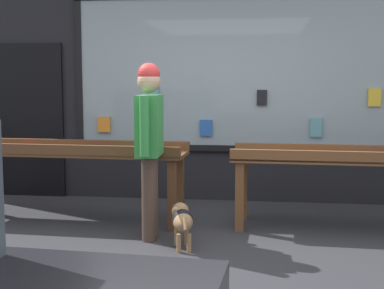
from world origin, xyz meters
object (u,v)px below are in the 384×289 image
object	(u,v)px
display_table_right	(361,164)
small_dog	(182,220)
display_table_left	(68,157)
person_browsing	(149,136)

from	to	relation	value
display_table_right	small_dog	world-z (taller)	display_table_right
display_table_left	small_dog	distance (m)	1.73
display_table_right	person_browsing	size ratio (longest dim) A/B	1.56
display_table_left	display_table_right	world-z (taller)	display_table_left
display_table_left	display_table_right	distance (m)	3.22
display_table_left	display_table_right	size ratio (longest dim) A/B	1.00
display_table_left	display_table_right	xyz separation A→B (m)	(3.22, -0.00, -0.02)
person_browsing	small_dog	xyz separation A→B (m)	(0.36, -0.26, -0.77)
display_table_right	small_dog	xyz separation A→B (m)	(-1.78, -0.85, -0.44)
display_table_right	small_dog	bearing A→B (deg)	-154.54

